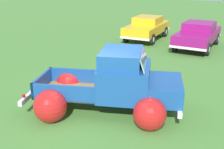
# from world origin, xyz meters

# --- Properties ---
(ground_plane) EXTENTS (80.00, 80.00, 0.00)m
(ground_plane) POSITION_xyz_m (0.00, 0.00, 0.00)
(ground_plane) COLOR #477A33
(vintage_pickup_truck) EXTENTS (5.00, 3.85, 1.96)m
(vintage_pickup_truck) POSITION_xyz_m (0.37, 0.13, 0.76)
(vintage_pickup_truck) COLOR black
(vintage_pickup_truck) RESTS_ON ground
(show_car_0) EXTENTS (1.98, 4.21, 1.43)m
(show_car_0) POSITION_xyz_m (-2.59, 9.88, 0.78)
(show_car_0) COLOR black
(show_car_0) RESTS_ON ground
(show_car_1) EXTENTS (1.91, 4.31, 1.43)m
(show_car_1) POSITION_xyz_m (0.75, 9.21, 0.78)
(show_car_1) COLOR black
(show_car_1) RESTS_ON ground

